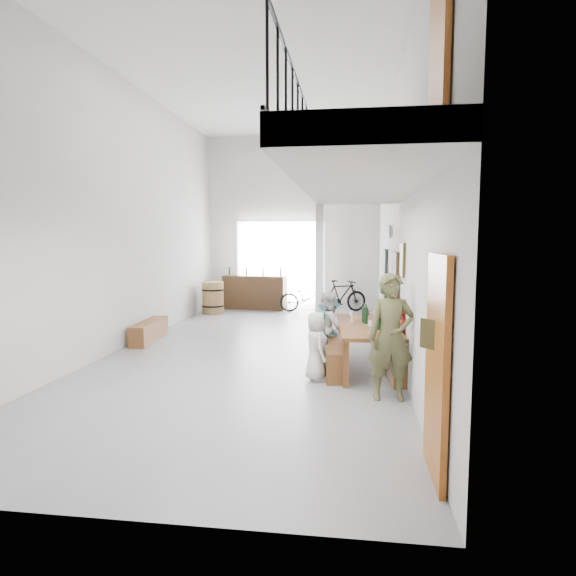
# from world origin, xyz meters

# --- Properties ---
(floor) EXTENTS (12.00, 12.00, 0.00)m
(floor) POSITION_xyz_m (0.00, 0.00, 0.00)
(floor) COLOR gray
(floor) RESTS_ON ground
(room_walls) EXTENTS (12.00, 12.00, 12.00)m
(room_walls) POSITION_xyz_m (0.00, 0.00, 3.55)
(room_walls) COLOR silver
(room_walls) RESTS_ON ground
(gateway_portal) EXTENTS (2.80, 0.08, 2.80)m
(gateway_portal) POSITION_xyz_m (-0.40, 5.94, 1.40)
(gateway_portal) COLOR white
(gateway_portal) RESTS_ON ground
(right_wall_decor) EXTENTS (0.07, 8.28, 5.07)m
(right_wall_decor) POSITION_xyz_m (2.70, -1.87, 1.74)
(right_wall_decor) COLOR #9C4F12
(right_wall_decor) RESTS_ON ground
(balcony) EXTENTS (1.52, 5.62, 4.00)m
(balcony) POSITION_xyz_m (1.98, -3.13, 2.96)
(balcony) COLOR silver
(balcony) RESTS_ON ground
(tasting_table) EXTENTS (1.10, 2.40, 0.79)m
(tasting_table) POSITION_xyz_m (2.18, -1.27, 0.71)
(tasting_table) COLOR brown
(tasting_table) RESTS_ON ground
(bench_inner) EXTENTS (0.57, 2.14, 0.49)m
(bench_inner) POSITION_xyz_m (1.60, -1.17, 0.24)
(bench_inner) COLOR brown
(bench_inner) RESTS_ON ground
(bench_wall) EXTENTS (0.43, 1.90, 0.43)m
(bench_wall) POSITION_xyz_m (2.57, -1.36, 0.22)
(bench_wall) COLOR brown
(bench_wall) RESTS_ON ground
(tableware) EXTENTS (0.50, 1.15, 0.35)m
(tableware) POSITION_xyz_m (2.17, -1.30, 0.94)
(tableware) COLOR black
(tableware) RESTS_ON tasting_table
(side_bench) EXTENTS (0.44, 1.58, 0.44)m
(side_bench) POSITION_xyz_m (-2.50, 0.51, 0.22)
(side_bench) COLOR brown
(side_bench) RESTS_ON ground
(oak_barrel) EXTENTS (0.66, 0.66, 0.97)m
(oak_barrel) POSITION_xyz_m (-2.24, 4.51, 0.48)
(oak_barrel) COLOR brown
(oak_barrel) RESTS_ON ground
(serving_counter) EXTENTS (2.07, 0.78, 1.07)m
(serving_counter) POSITION_xyz_m (-1.18, 5.65, 0.53)
(serving_counter) COLOR #3D2816
(serving_counter) RESTS_ON ground
(counter_bottles) EXTENTS (1.77, 0.25, 0.28)m
(counter_bottles) POSITION_xyz_m (-1.18, 5.65, 1.21)
(counter_bottles) COLOR black
(counter_bottles) RESTS_ON serving_counter
(guest_left_a) EXTENTS (0.51, 0.62, 1.09)m
(guest_left_a) POSITION_xyz_m (1.36, -1.95, 0.55)
(guest_left_a) COLOR silver
(guest_left_a) RESTS_ON ground
(guest_left_b) EXTENTS (0.39, 0.46, 1.06)m
(guest_left_b) POSITION_xyz_m (1.42, -1.43, 0.53)
(guest_left_b) COLOR teal
(guest_left_b) RESTS_ON ground
(guest_left_c) EXTENTS (0.65, 0.74, 1.31)m
(guest_left_c) POSITION_xyz_m (1.51, -0.89, 0.66)
(guest_left_c) COLOR silver
(guest_left_c) RESTS_ON ground
(guest_left_d) EXTENTS (0.69, 0.86, 1.16)m
(guest_left_d) POSITION_xyz_m (1.49, -0.46, 0.58)
(guest_left_d) COLOR teal
(guest_left_d) RESTS_ON ground
(guest_right_a) EXTENTS (0.56, 0.77, 1.22)m
(guest_right_a) POSITION_xyz_m (2.70, -1.74, 0.61)
(guest_right_a) COLOR #AB2D1D
(guest_right_a) RESTS_ON ground
(guest_right_b) EXTENTS (0.54, 1.06, 1.10)m
(guest_right_b) POSITION_xyz_m (2.73, -1.09, 0.55)
(guest_right_b) COLOR black
(guest_right_b) RESTS_ON ground
(guest_right_c) EXTENTS (0.40, 0.55, 1.04)m
(guest_right_c) POSITION_xyz_m (2.69, -0.56, 0.52)
(guest_right_c) COLOR silver
(guest_right_c) RESTS_ON ground
(host_standing) EXTENTS (0.68, 0.48, 1.77)m
(host_standing) POSITION_xyz_m (2.45, -2.74, 0.88)
(host_standing) COLOR #4B4C2A
(host_standing) RESTS_ON ground
(potted_plant) EXTENTS (0.45, 0.43, 0.40)m
(potted_plant) POSITION_xyz_m (2.45, 0.75, 0.20)
(potted_plant) COLOR #214E1C
(potted_plant) RESTS_ON ground
(bicycle_near) EXTENTS (1.74, 0.69, 0.90)m
(bicycle_near) POSITION_xyz_m (0.56, 5.23, 0.45)
(bicycle_near) COLOR black
(bicycle_near) RESTS_ON ground
(bicycle_far) EXTENTS (1.70, 1.19, 1.00)m
(bicycle_far) POSITION_xyz_m (1.60, 5.28, 0.50)
(bicycle_far) COLOR black
(bicycle_far) RESTS_ON ground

